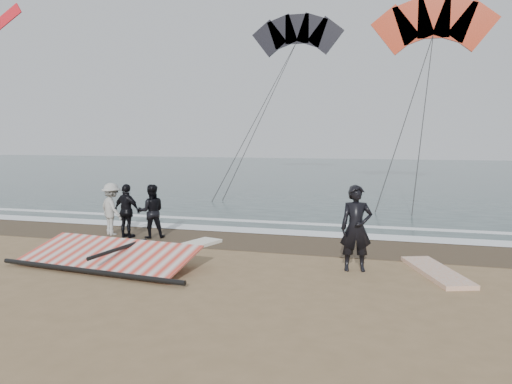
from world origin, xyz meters
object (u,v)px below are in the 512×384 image
at_px(board_white, 436,272).
at_px(man_main, 356,228).
at_px(sail_rig, 109,257).
at_px(board_cream, 186,247).

bearing_deg(board_white, man_main, 166.44).
relative_size(man_main, board_white, 0.79).
bearing_deg(man_main, sail_rig, 178.98).
relative_size(man_main, sail_rig, 0.40).
height_order(board_cream, sail_rig, sail_rig).
height_order(board_white, board_cream, same).
xyz_separation_m(man_main, sail_rig, (-5.61, -1.12, -0.77)).
bearing_deg(sail_rig, board_white, 10.19).
bearing_deg(board_cream, sail_rig, -99.28).
distance_m(man_main, board_cream, 4.75).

